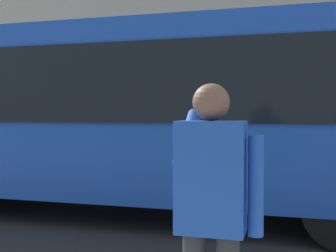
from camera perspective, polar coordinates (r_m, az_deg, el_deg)
ground_plane at (r=7.10m, az=9.39°, el=-12.00°), size 60.00×60.00×0.00m
red_bus at (r=7.09m, az=-3.73°, el=1.73°), size 9.05×2.54×3.08m
pedestrian_photographer at (r=2.58m, az=5.85°, el=-10.25°), size 0.53×0.52×1.70m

